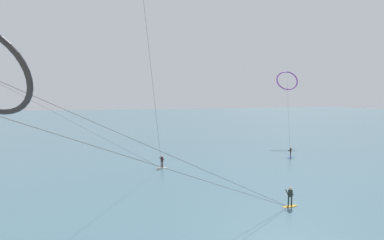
{
  "coord_description": "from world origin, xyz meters",
  "views": [
    {
      "loc": [
        -5.84,
        2.28,
        9.4
      ],
      "look_at": [
        0.0,
        23.49,
        7.42
      ],
      "focal_mm": 23.19,
      "sensor_mm": 36.0,
      "label": 1
    }
  ],
  "objects_px": {
    "surfer_cobalt": "(290,153)",
    "surfer_amber": "(290,198)",
    "surfer_ivory": "(162,162)",
    "kite_violet": "(287,81)"
  },
  "relations": [
    {
      "from": "surfer_ivory",
      "to": "surfer_amber",
      "type": "relative_size",
      "value": 1.0
    },
    {
      "from": "surfer_ivory",
      "to": "kite_violet",
      "type": "bearing_deg",
      "value": 83.58
    },
    {
      "from": "surfer_ivory",
      "to": "kite_violet",
      "type": "xyz_separation_m",
      "value": [
        28.53,
        13.19,
        12.17
      ]
    },
    {
      "from": "surfer_amber",
      "to": "kite_violet",
      "type": "height_order",
      "value": "kite_violet"
    },
    {
      "from": "surfer_ivory",
      "to": "kite_violet",
      "type": "relative_size",
      "value": 0.11
    },
    {
      "from": "surfer_cobalt",
      "to": "surfer_ivory",
      "type": "height_order",
      "value": "same"
    },
    {
      "from": "surfer_amber",
      "to": "surfer_cobalt",
      "type": "bearing_deg",
      "value": -118.52
    },
    {
      "from": "surfer_cobalt",
      "to": "surfer_ivory",
      "type": "distance_m",
      "value": 20.13
    },
    {
      "from": "surfer_ivory",
      "to": "surfer_cobalt",
      "type": "bearing_deg",
      "value": 59.54
    },
    {
      "from": "surfer_cobalt",
      "to": "surfer_amber",
      "type": "distance_m",
      "value": 18.66
    }
  ]
}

